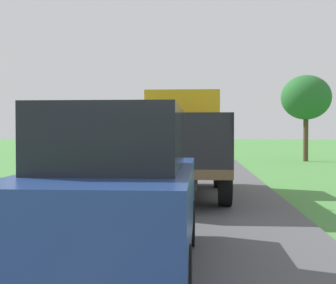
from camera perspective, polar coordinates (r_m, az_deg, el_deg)
The scene contains 3 objects.
banana_truck_near at distance 12.61m, azimuth 1.79°, elevation 0.19°, with size 2.38×5.82×2.80m.
roadside_tree_near_left at distance 27.48m, azimuth 16.79°, elevation 5.29°, with size 2.83×2.83×4.94m.
following_car at distance 5.33m, azimuth -6.24°, elevation -5.63°, with size 1.74×4.10×1.92m.
Camera 1 is at (1.16, -0.10, 1.71)m, focal length 49.01 mm.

